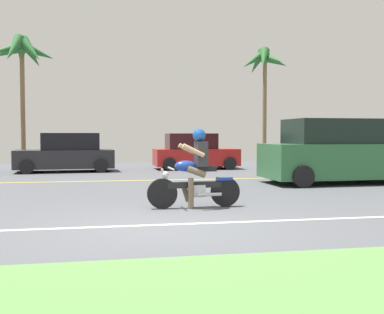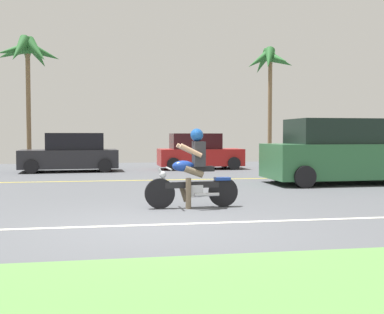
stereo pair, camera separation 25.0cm
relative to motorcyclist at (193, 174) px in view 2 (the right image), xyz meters
name	(u,v)px [view 2 (the right image)]	position (x,y,z in m)	size (l,w,h in m)	color
ground	(148,202)	(-0.85, 1.17, -0.71)	(56.00, 30.00, 0.04)	#4C4F54
lane_line_near	(160,224)	(-0.85, -1.74, -0.69)	(50.40, 0.12, 0.01)	silver
lane_line_far	(137,180)	(-0.85, 6.03, -0.69)	(50.40, 0.12, 0.01)	yellow
motorcyclist	(193,174)	(0.00, 0.00, 0.00)	(1.96, 0.64, 1.64)	black
suv_nearby	(343,152)	(5.45, 4.07, 0.28)	(4.95, 2.33, 2.00)	#2D663D
parked_car_1	(71,154)	(-3.37, 10.37, 0.05)	(4.04, 2.17, 1.59)	#232328
parked_car_2	(199,152)	(2.12, 10.91, 0.04)	(3.73, 1.90, 1.58)	#AD1E1E
palm_tree_0	(27,56)	(-5.53, 13.30, 4.50)	(3.07, 2.91, 6.09)	brown
palm_tree_1	(270,65)	(6.42, 13.87, 4.44)	(2.78, 2.72, 6.07)	brown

